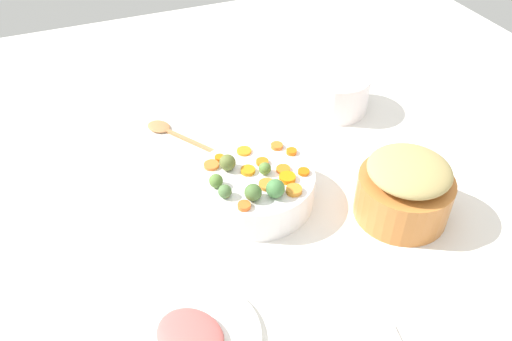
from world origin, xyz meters
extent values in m
cube|color=white|center=(0.00, 0.00, 0.01)|extent=(2.40, 2.40, 0.02)
cylinder|color=white|center=(-0.03, -0.04, 0.06)|extent=(0.28, 0.28, 0.08)
cylinder|color=#C57737|center=(0.14, 0.25, 0.07)|extent=(0.22, 0.22, 0.11)
ellipsoid|color=tan|center=(0.14, 0.25, 0.15)|extent=(0.19, 0.19, 0.05)
cylinder|color=orange|center=(0.07, -0.11, 0.11)|extent=(0.04, 0.04, 0.01)
cylinder|color=orange|center=(-0.06, -0.02, 0.11)|extent=(0.04, 0.04, 0.01)
cylinder|color=orange|center=(0.06, 0.01, 0.11)|extent=(0.04, 0.04, 0.01)
cylinder|color=orange|center=(0.02, 0.01, 0.11)|extent=(0.05, 0.05, 0.01)
cylinder|color=orange|center=(-0.02, 0.02, 0.11)|extent=(0.04, 0.04, 0.01)
cylinder|color=orange|center=(0.01, 0.06, 0.11)|extent=(0.04, 0.04, 0.01)
cylinder|color=orange|center=(-0.04, -0.06, 0.11)|extent=(0.05, 0.05, 0.01)
cylinder|color=orange|center=(0.02, -0.04, 0.11)|extent=(0.04, 0.04, 0.01)
cylinder|color=orange|center=(-0.11, -0.11, 0.11)|extent=(0.03, 0.03, 0.01)
cylinder|color=orange|center=(-0.09, -0.13, 0.11)|extent=(0.05, 0.05, 0.01)
cylinder|color=orange|center=(-0.07, 0.07, 0.11)|extent=(0.03, 0.03, 0.01)
cylinder|color=orange|center=(-0.11, -0.04, 0.11)|extent=(0.04, 0.04, 0.01)
cylinder|color=orange|center=(-0.10, 0.04, 0.11)|extent=(0.04, 0.04, 0.01)
sphere|color=#577D35|center=(-0.02, -0.14, 0.12)|extent=(0.03, 0.03, 0.03)
sphere|color=#467E41|center=(0.06, -0.03, 0.12)|extent=(0.04, 0.04, 0.04)
sphere|color=#4B6E35|center=(0.05, -0.08, 0.12)|extent=(0.04, 0.04, 0.04)
sphere|color=#606C31|center=(-0.07, -0.10, 0.12)|extent=(0.04, 0.04, 0.04)
sphere|color=#5A8338|center=(-0.02, -0.02, 0.12)|extent=(0.03, 0.03, 0.03)
sphere|color=#50753F|center=(0.02, -0.14, 0.12)|extent=(0.03, 0.03, 0.03)
cube|color=#B97D4C|center=(-0.30, -0.11, 0.02)|extent=(0.20, 0.13, 0.01)
ellipsoid|color=#B97D4C|center=(-0.41, -0.19, 0.03)|extent=(0.09, 0.09, 0.01)
cylinder|color=white|center=(-0.31, 0.33, 0.08)|extent=(0.19, 0.19, 0.11)
cylinder|color=white|center=(0.28, -0.30, 0.03)|extent=(0.26, 0.26, 0.01)
ellipsoid|color=#CA5F5B|center=(0.29, -0.30, 0.04)|extent=(0.17, 0.16, 0.02)
camera|label=1|loc=(0.82, -0.39, 0.89)|focal=36.38mm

